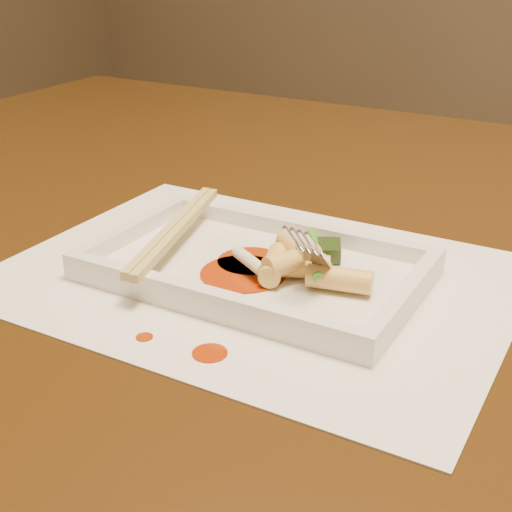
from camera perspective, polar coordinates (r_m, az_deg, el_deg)
The scene contains 24 objects.
table at distance 0.75m, azimuth 6.38°, elevation -3.94°, with size 1.40×0.90×0.75m.
placemat at distance 0.57m, azimuth 0.00°, elevation -1.70°, with size 0.40×0.30×0.00m, color white.
sauce_splatter_a at distance 0.47m, azimuth -3.71°, elevation -7.75°, with size 0.02×0.02×0.00m, color #9E2C04.
sauce_splatter_b at distance 0.50m, azimuth -8.91°, elevation -6.42°, with size 0.01×0.01×0.00m, color #9E2C04.
plate_base at distance 0.57m, azimuth 0.00°, elevation -1.27°, with size 0.26×0.16×0.01m, color white.
plate_rim_far at distance 0.63m, azimuth 3.33°, elevation 2.21°, with size 0.26×0.01×0.01m, color white.
plate_rim_near at distance 0.51m, azimuth -4.09°, elevation -3.33°, with size 0.26×0.01×0.01m, color white.
plate_rim_left at distance 0.63m, azimuth -9.84°, elevation 2.06°, with size 0.01×0.14×0.01m, color white.
plate_rim_right at distance 0.52m, azimuth 11.92°, elevation -3.08°, with size 0.01×0.14×0.01m, color white.
veg_piece at distance 0.59m, azimuth 4.92°, elevation 0.50°, with size 0.04×0.03×0.01m, color black.
scallion_white at distance 0.55m, azimuth -0.53°, elevation -0.38°, with size 0.01×0.01×0.04m, color #EAEACC.
scallion_green at distance 0.56m, azimuth 4.72°, elevation 0.14°, with size 0.01×0.01×0.09m, color #2D8E17.
chopstick_a at distance 0.60m, azimuth -6.79°, elevation 2.24°, with size 0.01×0.19×0.01m, color tan.
chopstick_b at distance 0.60m, azimuth -6.17°, elevation 2.10°, with size 0.01×0.19×0.01m, color tan.
fork at distance 0.53m, azimuth 7.62°, elevation 5.46°, with size 0.09×0.10×0.14m, color silver, non-canonical shape.
sauce_blob_0 at distance 0.58m, azimuth -0.43°, elevation -0.42°, with size 0.05×0.05×0.00m, color #9E2C04.
sauce_blob_1 at distance 0.56m, azimuth -1.06°, elevation -1.42°, with size 0.07×0.07×0.00m, color #9E2C04.
rice_cake_0 at distance 0.55m, azimuth 1.46°, elevation -0.70°, with size 0.02×0.02×0.05m, color #F1D570.
rice_cake_1 at distance 0.56m, azimuth 3.07°, elevation -0.44°, with size 0.02×0.02×0.04m, color #F1D570.
rice_cake_2 at distance 0.54m, azimuth 2.94°, elevation -0.39°, with size 0.02×0.02×0.05m, color #F1D570.
rice_cake_3 at distance 0.55m, azimuth 3.18°, elevation -0.76°, with size 0.02×0.02×0.04m, color #F1D570.
rice_cake_4 at distance 0.53m, azimuth 6.72°, elevation -1.84°, with size 0.02×0.02×0.05m, color #F1D570.
rice_cake_5 at distance 0.56m, azimuth 3.45°, elevation 0.52°, with size 0.02×0.02×0.04m, color #F1D570.
rice_cake_6 at distance 0.55m, azimuth 3.94°, elevation -0.82°, with size 0.02×0.02×0.04m, color #F1D570.
Camera 1 is at (0.25, -0.61, 1.01)m, focal length 50.00 mm.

